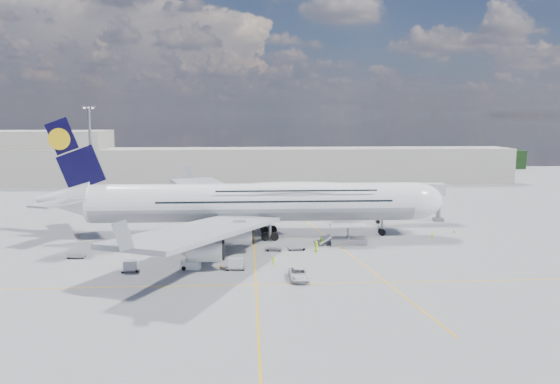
{
  "coord_description": "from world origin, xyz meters",
  "views": [
    {
      "loc": [
        -0.92,
        -92.92,
        23.19
      ],
      "look_at": [
        4.96,
        8.0,
        8.98
      ],
      "focal_mm": 35.0,
      "sensor_mm": 36.0,
      "label": 1
    }
  ],
  "objects": [
    {
      "name": "dolly_row_b",
      "position": [
        -18.72,
        -12.58,
        0.9
      ],
      "size": [
        2.78,
        1.7,
        1.67
      ],
      "rotation": [
        0.0,
        0.0,
        0.11
      ],
      "color": "gray",
      "rests_on": "ground"
    },
    {
      "name": "cone_wing_right_inner",
      "position": [
        -3.92,
        -11.92,
        0.24
      ],
      "size": [
        0.39,
        0.39,
        0.5
      ],
      "color": "orange",
      "rests_on": "ground"
    },
    {
      "name": "catering_truck_outer",
      "position": [
        -16.39,
        48.37,
        1.63
      ],
      "size": [
        5.95,
        2.41,
        3.52
      ],
      "rotation": [
        0.0,
        0.0,
        0.05
      ],
      "color": "gray",
      "rests_on": "ground"
    },
    {
      "name": "dolly_nose_near",
      "position": [
        3.34,
        -1.04,
        0.3
      ],
      "size": [
        2.84,
        1.83,
        0.39
      ],
      "rotation": [
        0.0,
        0.0,
        -0.17
      ],
      "color": "gray",
      "rests_on": "ground"
    },
    {
      "name": "cone_wing_right_outer",
      "position": [
        -5.34,
        -11.44,
        0.28
      ],
      "size": [
        0.45,
        0.45,
        0.57
      ],
      "color": "orange",
      "rests_on": "ground"
    },
    {
      "name": "cargo_loader",
      "position": [
        16.82,
        2.89,
        1.25
      ],
      "size": [
        8.53,
        3.2,
        3.67
      ],
      "color": "silver",
      "rests_on": "ground"
    },
    {
      "name": "taxi_line_diag",
      "position": [
        14.0,
        10.0,
        0.01
      ],
      "size": [
        14.16,
        99.06,
        0.01
      ],
      "primitive_type": "cube",
      "rotation": [
        0.0,
        0.0,
        0.14
      ],
      "color": "#FAB20D",
      "rests_on": "ground"
    },
    {
      "name": "dolly_nose_far",
      "position": [
        7.36,
        -0.69,
        0.34
      ],
      "size": [
        3.23,
        2.1,
        0.44
      ],
      "rotation": [
        0.0,
        0.0,
        0.18
      ],
      "color": "gray",
      "rests_on": "ground"
    },
    {
      "name": "airliner",
      "position": [
        0.26,
        10.0,
        6.87
      ],
      "size": [
        77.26,
        79.15,
        23.71
      ],
      "color": "white",
      "rests_on": "ground"
    },
    {
      "name": "crew_tug",
      "position": [
        2.84,
        -10.98,
        0.76
      ],
      "size": [
        1.12,
        0.89,
        1.52
      ],
      "primitive_type": "imported",
      "rotation": [
        0.0,
        0.0,
        0.38
      ],
      "color": "#C5FF1A",
      "rests_on": "ground"
    },
    {
      "name": "tree_line",
      "position": [
        40.0,
        140.0,
        4.0
      ],
      "size": [
        160.0,
        6.0,
        8.0
      ],
      "primitive_type": "cube",
      "color": "#193814",
      "rests_on": "ground"
    },
    {
      "name": "hangar",
      "position": [
        -70.0,
        100.0,
        9.0
      ],
      "size": [
        40.0,
        22.0,
        18.0
      ],
      "primitive_type": "cube",
      "color": "#B2AD9E",
      "rests_on": "ground"
    },
    {
      "name": "ground",
      "position": [
        0.0,
        0.0,
        0.0
      ],
      "size": [
        300.0,
        300.0,
        0.0
      ],
      "primitive_type": "plane",
      "color": "gray",
      "rests_on": "ground"
    },
    {
      "name": "crew_loader",
      "position": [
        12.05,
        2.5,
        0.75
      ],
      "size": [
        0.92,
        0.91,
        1.5
      ],
      "primitive_type": "imported",
      "rotation": [
        0.0,
        0.0,
        -0.75
      ],
      "color": "#A9E918",
      "rests_on": "ground"
    },
    {
      "name": "dolly_back",
      "position": [
        -29.18,
        -4.11,
        0.32
      ],
      "size": [
        2.9,
        1.68,
        0.41
      ],
      "rotation": [
        0.0,
        0.0,
        -0.06
      ],
      "color": "gray",
      "rests_on": "ground"
    },
    {
      "name": "cone_wing_left_inner",
      "position": [
        -10.66,
        26.21,
        0.23
      ],
      "size": [
        0.38,
        0.38,
        0.49
      ],
      "color": "orange",
      "rests_on": "ground"
    },
    {
      "name": "cone_tail",
      "position": [
        -33.53,
        11.93,
        0.24
      ],
      "size": [
        0.4,
        0.4,
        0.5
      ],
      "color": "orange",
      "rests_on": "ground"
    },
    {
      "name": "dolly_row_c",
      "position": [
        -2.99,
        -12.49,
        0.99
      ],
      "size": [
        2.98,
        1.7,
        1.84
      ],
      "rotation": [
        0.0,
        0.0,
        -0.05
      ],
      "color": "gray",
      "rests_on": "ground"
    },
    {
      "name": "crew_nose",
      "position": [
        33.88,
        6.57,
        0.76
      ],
      "size": [
        0.66,
        0.62,
        1.52
      ],
      "primitive_type": "imported",
      "rotation": [
        0.0,
        0.0,
        0.66
      ],
      "color": "#C5E918",
      "rests_on": "ground"
    },
    {
      "name": "cone_nose",
      "position": [
        39.97,
        11.42,
        0.29
      ],
      "size": [
        0.48,
        0.48,
        0.61
      ],
      "color": "orange",
      "rests_on": "ground"
    },
    {
      "name": "baggage_tug",
      "position": [
        -9.77,
        -11.84,
        0.79
      ],
      "size": [
        3.04,
        1.79,
        1.79
      ],
      "rotation": [
        0.0,
        0.0,
        -0.17
      ],
      "color": "white",
      "rests_on": "ground"
    },
    {
      "name": "dolly_row_a",
      "position": [
        -13.88,
        1.95,
        1.03
      ],
      "size": [
        3.28,
        2.14,
        1.92
      ],
      "rotation": [
        0.0,
        0.0,
        0.18
      ],
      "color": "gray",
      "rests_on": "ground"
    },
    {
      "name": "taxi_line_cross",
      "position": [
        0.0,
        -20.0,
        0.01
      ],
      "size": [
        120.0,
        0.25,
        0.01
      ],
      "primitive_type": "cube",
      "color": "#FAB20D",
      "rests_on": "ground"
    },
    {
      "name": "cone_wing_left_outer",
      "position": [
        -17.27,
        28.56,
        0.27
      ],
      "size": [
        0.44,
        0.44,
        0.56
      ],
      "color": "orange",
      "rests_on": "ground"
    },
    {
      "name": "light_mast",
      "position": [
        -40.0,
        45.0,
        13.21
      ],
      "size": [
        3.0,
        0.7,
        25.5
      ],
      "color": "gray",
      "rests_on": "ground"
    },
    {
      "name": "terminal",
      "position": [
        0.0,
        95.0,
        6.0
      ],
      "size": [
        180.0,
        16.0,
        12.0
      ],
      "primitive_type": "cube",
      "color": "#B2AD9E",
      "rests_on": "ground"
    },
    {
      "name": "crew_wing",
      "position": [
        -8.18,
        2.74,
        0.99
      ],
      "size": [
        0.52,
        1.18,
        1.98
      ],
      "primitive_type": "imported",
      "rotation": [
        0.0,
        0.0,
        1.61
      ],
      "color": "#B6F119",
      "rests_on": "ground"
    },
    {
      "name": "crew_van",
      "position": [
        10.57,
        -2.43,
        0.98
      ],
      "size": [
        0.97,
        1.13,
        1.96
      ],
      "primitive_type": "imported",
      "rotation": [
        0.0,
        0.0,
        2.01
      ],
      "color": "#C9FF1A",
      "rests_on": "ground"
    },
    {
      "name": "catering_truck_inner",
      "position": [
        -11.2,
        34.92,
        1.96
      ],
      "size": [
        7.43,
        4.4,
        4.15
      ],
      "rotation": [
        0.0,
        0.0,
        -0.31
      ],
      "color": "gray",
      "rests_on": "ground"
    },
    {
      "name": "taxi_line_main",
      "position": [
        0.0,
        0.0,
        0.01
      ],
      "size": [
        0.25,
        220.0,
        0.01
      ],
      "primitive_type": "cube",
      "color": "#FAB20D",
      "rests_on": "ground"
    },
    {
      "name": "service_van",
      "position": [
        6.1,
        -18.04,
        0.79
      ],
      "size": [
        2.62,
        5.68,
        1.58
      ],
      "primitive_type": "imported",
      "rotation": [
        0.0,
        0.0,
        -0.0
      ],
      "color": "silver",
      "rests_on": "ground"
    },
    {
      "name": "jet_bridge",
      "position": [
        29.81,
        20.94,
        6.85
      ],
      "size": [
        18.8,
        12.1,
        8.5
      ],
      "color": "#B7B7BC",
      "rests_on": "ground"
    }
  ]
}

